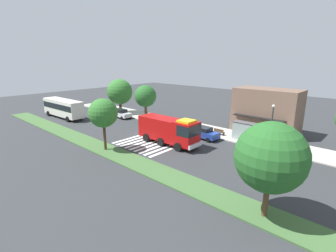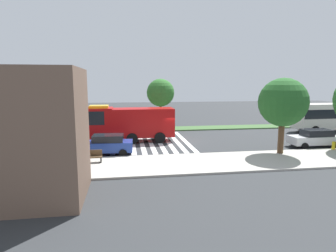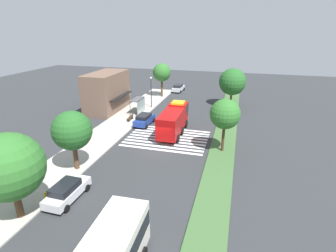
{
  "view_description": "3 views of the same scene",
  "coord_description": "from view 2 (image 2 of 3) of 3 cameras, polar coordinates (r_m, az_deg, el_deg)",
  "views": [
    {
      "loc": [
        26.08,
        -23.56,
        10.99
      ],
      "look_at": [
        2.95,
        1.62,
        1.73
      ],
      "focal_mm": 26.64,
      "sensor_mm": 36.0,
      "label": 1
    },
    {
      "loc": [
        5.29,
        28.54,
        5.97
      ],
      "look_at": [
        0.96,
        0.17,
        1.61
      ],
      "focal_mm": 30.47,
      "sensor_mm": 36.0,
      "label": 2
    },
    {
      "loc": [
        -28.24,
        -8.66,
        14.1
      ],
      "look_at": [
        3.35,
        0.02,
        1.57
      ],
      "focal_mm": 27.98,
      "sensor_mm": 36.0,
      "label": 3
    }
  ],
  "objects": [
    {
      "name": "ground_plane",
      "position": [
        29.63,
        1.8,
        -2.99
      ],
      "size": [
        120.0,
        120.0,
        0.0
      ],
      "primitive_type": "plane",
      "color": "#2D3033"
    },
    {
      "name": "sidewalk",
      "position": [
        21.5,
        5.97,
        -7.34
      ],
      "size": [
        60.0,
        5.25,
        0.14
      ],
      "primitive_type": "cube",
      "color": "#ADA89E",
      "rests_on": "ground_plane"
    },
    {
      "name": "median_strip",
      "position": [
        36.83,
        -0.3,
        -0.58
      ],
      "size": [
        60.0,
        3.0,
        0.14
      ],
      "primitive_type": "cube",
      "color": "#3D6033",
      "rests_on": "ground_plane"
    },
    {
      "name": "crosswalk",
      "position": [
        29.26,
        -3.59,
        -3.14
      ],
      "size": [
        7.65,
        10.68,
        0.01
      ],
      "color": "silver",
      "rests_on": "ground_plane"
    },
    {
      "name": "fire_truck",
      "position": [
        29.16,
        -8.27,
        0.76
      ],
      "size": [
        9.0,
        2.95,
        3.76
      ],
      "rotation": [
        0.0,
        0.0,
        0.01
      ],
      "color": "#A50C0C",
      "rests_on": "ground_plane"
    },
    {
      "name": "parked_car_west",
      "position": [
        30.01,
        27.29,
        -2.15
      ],
      "size": [
        4.59,
        2.08,
        1.65
      ],
      "rotation": [
        0.0,
        0.0,
        -0.01
      ],
      "color": "silver",
      "rests_on": "ground_plane"
    },
    {
      "name": "parked_car_mid",
      "position": [
        24.39,
        -12.25,
        -3.61
      ],
      "size": [
        4.54,
        2.26,
        1.69
      ],
      "rotation": [
        0.0,
        0.0,
        -0.05
      ],
      "color": "navy",
      "rests_on": "ground_plane"
    },
    {
      "name": "transit_bus",
      "position": [
        40.55,
        30.54,
        1.91
      ],
      "size": [
        10.78,
        3.2,
        3.47
      ],
      "rotation": [
        0.0,
        0.0,
        3.18
      ],
      "color": "silver",
      "rests_on": "ground_plane"
    },
    {
      "name": "bus_stop_shelter",
      "position": [
        22.46,
        -25.47,
        -2.69
      ],
      "size": [
        3.5,
        1.4,
        2.46
      ],
      "color": "#4C4C51",
      "rests_on": "sidewalk"
    },
    {
      "name": "bench_near_shelter",
      "position": [
        21.92,
        -15.14,
        -5.87
      ],
      "size": [
        1.6,
        0.5,
        0.9
      ],
      "color": "#4C3823",
      "rests_on": "sidewalk"
    },
    {
      "name": "sidewalk_tree_west",
      "position": [
        25.17,
        22.03,
        4.36
      ],
      "size": [
        3.98,
        3.98,
        6.25
      ],
      "color": "#513823",
      "rests_on": "sidewalk"
    },
    {
      "name": "median_tree_far_west",
      "position": [
        36.28,
        -1.51,
        6.65
      ],
      "size": [
        3.49,
        3.49,
        6.34
      ],
      "color": "#47301E",
      "rests_on": "median_strip"
    },
    {
      "name": "fire_hydrant",
      "position": [
        29.14,
        30.21,
        -3.39
      ],
      "size": [
        0.28,
        0.28,
        0.7
      ],
      "primitive_type": "cylinder",
      "color": "gold",
      "rests_on": "sidewalk"
    }
  ]
}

